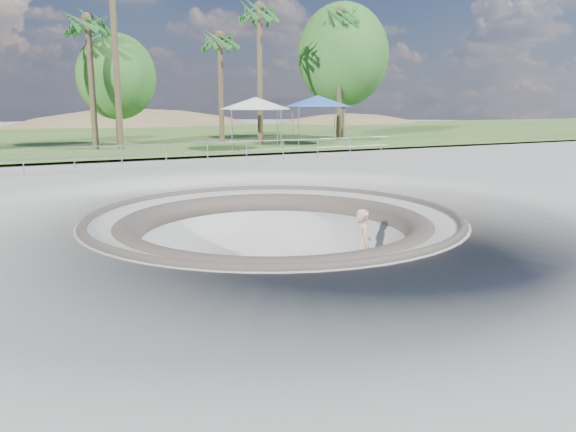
% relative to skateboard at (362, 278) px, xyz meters
% --- Properties ---
extents(ground, '(180.00, 180.00, 0.00)m').
position_rel_skateboard_xyz_m(ground, '(-2.29, 1.00, 1.83)').
color(ground, '#9F9E9A').
rests_on(ground, ground).
extents(skate_bowl, '(14.00, 14.00, 4.10)m').
position_rel_skateboard_xyz_m(skate_bowl, '(-2.29, 1.00, -0.00)').
color(skate_bowl, '#9F9E9A').
rests_on(skate_bowl, ground).
extents(grass_strip, '(180.00, 36.00, 0.12)m').
position_rel_skateboard_xyz_m(grass_strip, '(-2.29, 35.00, 2.05)').
color(grass_strip, '#396327').
rests_on(grass_strip, ground).
extents(distant_hills, '(103.20, 45.00, 28.60)m').
position_rel_skateboard_xyz_m(distant_hills, '(1.49, 58.17, -5.19)').
color(distant_hills, brown).
rests_on(distant_hills, ground).
extents(safety_railing, '(25.00, 0.06, 1.03)m').
position_rel_skateboard_xyz_m(safety_railing, '(-2.29, 13.00, 2.52)').
color(safety_railing, gray).
rests_on(safety_railing, ground).
extents(skateboard, '(0.94, 0.56, 0.09)m').
position_rel_skateboard_xyz_m(skateboard, '(0.00, 0.00, 0.00)').
color(skateboard, '#92603A').
rests_on(skateboard, ground).
extents(skater, '(0.71, 0.85, 1.98)m').
position_rel_skateboard_xyz_m(skater, '(0.00, -0.00, 1.01)').
color(skater, tan).
rests_on(skater, skateboard).
extents(canopy_white, '(5.70, 5.70, 3.07)m').
position_rel_skateboard_xyz_m(canopy_white, '(4.72, 19.00, 4.80)').
color(canopy_white, gray).
rests_on(canopy_white, ground).
extents(canopy_blue, '(6.05, 6.05, 3.22)m').
position_rel_skateboard_xyz_m(canopy_blue, '(10.03, 20.86, 4.93)').
color(canopy_blue, gray).
rests_on(canopy_blue, ground).
extents(palm_b, '(2.60, 2.60, 8.40)m').
position_rel_skateboard_xyz_m(palm_b, '(-4.15, 22.60, 9.15)').
color(palm_b, brown).
rests_on(palm_b, ground).
extents(palm_d, '(2.60, 2.60, 8.07)m').
position_rel_skateboard_xyz_m(palm_d, '(4.57, 24.74, 8.84)').
color(palm_d, brown).
rests_on(palm_d, ground).
extents(palm_e, '(2.60, 2.60, 9.62)m').
position_rel_skateboard_xyz_m(palm_e, '(6.22, 21.77, 10.29)').
color(palm_e, brown).
rests_on(palm_e, ground).
extents(palm_f, '(2.60, 2.60, 10.09)m').
position_rel_skateboard_xyz_m(palm_f, '(13.30, 23.49, 10.73)').
color(palm_f, brown).
rests_on(palm_f, ground).
extents(bushy_tree_mid, '(5.00, 4.54, 7.21)m').
position_rel_skateboard_xyz_m(bushy_tree_mid, '(-2.27, 25.30, 6.46)').
color(bushy_tree_mid, brown).
rests_on(bushy_tree_mid, ground).
extents(bushy_tree_right, '(7.15, 6.50, 10.32)m').
position_rel_skateboard_xyz_m(bushy_tree_right, '(14.78, 25.46, 8.40)').
color(bushy_tree_right, brown).
rests_on(bushy_tree_right, ground).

